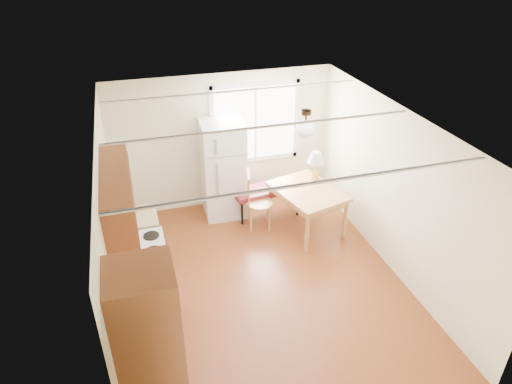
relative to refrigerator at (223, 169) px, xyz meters
name	(u,v)px	position (x,y,z in m)	size (l,w,h in m)	color
room_shell	(264,212)	(0.10, -2.12, 0.36)	(4.60, 5.60, 2.62)	#592612
kitchen_run	(143,290)	(-1.62, -2.75, -0.05)	(0.65, 3.40, 2.20)	brown
window_unit	(255,123)	(0.70, 0.35, 0.66)	(1.64, 0.05, 1.51)	white
pendant_light	(305,128)	(0.80, -1.72, 1.35)	(0.26, 0.26, 0.40)	#322316
refrigerator	(223,169)	(0.00, 0.00, 0.00)	(0.76, 0.77, 1.77)	silver
bench	(268,190)	(0.73, -0.32, -0.37)	(1.30, 0.61, 0.58)	maroon
dining_table	(307,195)	(1.24, -0.94, -0.21)	(1.22, 1.44, 0.78)	#AD7542
chair	(254,197)	(0.38, -0.64, -0.28)	(0.50, 0.49, 1.06)	#AD7542
table_lamp	(316,160)	(1.50, -0.60, 0.26)	(0.29, 0.29, 0.51)	gold
coffee_maker	(142,294)	(-1.62, -3.03, 0.13)	(0.17, 0.22, 0.33)	black
kettle	(139,271)	(-1.62, -2.56, 0.10)	(0.11, 0.11, 0.21)	red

